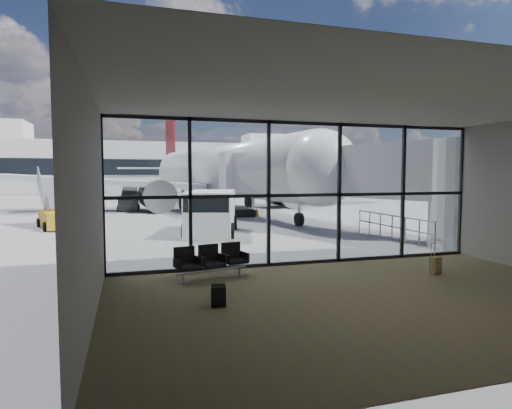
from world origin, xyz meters
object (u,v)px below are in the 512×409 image
seating_row (211,260)px  suitcase (436,265)px  backpack (219,296)px  belt_loader (129,203)px  mobile_stairs (60,216)px  service_van (211,212)px  airliner (213,171)px

seating_row → suitcase: (6.23, -1.42, -0.24)m
seating_row → backpack: size_ratio=4.33×
seating_row → backpack: (-0.31, -2.57, -0.28)m
backpack → belt_loader: belt_loader is taller
seating_row → belt_loader: 23.99m
mobile_stairs → suitcase: bearing=-68.6°
seating_row → suitcase: seating_row is taller
seating_row → mobile_stairs: 14.44m
service_van → mobile_stairs: 8.69m
suitcase → seating_row: bearing=149.2°
seating_row → belt_loader: (-2.10, 23.90, 0.11)m
suitcase → backpack: bearing=172.0°
service_van → seating_row: bearing=-84.5°
airliner → belt_loader: size_ratio=9.70×
seating_row → service_van: service_van is taller
backpack → belt_loader: (-1.79, 26.47, 0.39)m
airliner → mobile_stairs: (-10.70, -12.22, -2.49)m
airliner → belt_loader: bearing=-174.2°
mobile_stairs → backpack: bearing=-88.9°
suitcase → belt_loader: 26.66m
backpack → airliner: 28.74m
suitcase → belt_loader: size_ratio=0.22×
seating_row → service_van: (1.63, 8.56, 0.55)m
suitcase → airliner: bearing=74.5°
belt_loader → mobile_stairs: size_ratio=1.01×
backpack → airliner: airliner is taller
seating_row → belt_loader: bearing=81.0°
seating_row → service_van: 8.73m
airliner → service_van: size_ratio=7.74×
suitcase → belt_loader: bearing=90.3°
belt_loader → backpack: bearing=-82.7°
belt_loader → seating_row: bearing=-81.6°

